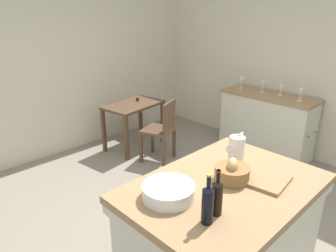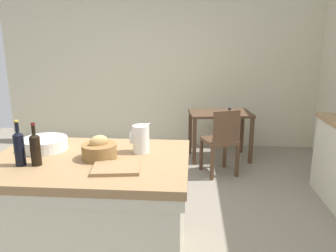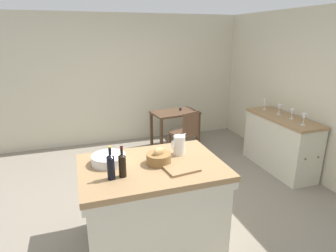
# 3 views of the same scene
# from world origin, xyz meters

# --- Properties ---
(ground_plane) EXTENTS (6.76, 6.76, 0.00)m
(ground_plane) POSITION_xyz_m (0.00, 0.00, 0.00)
(ground_plane) COLOR gray
(wall_back) EXTENTS (5.32, 0.12, 2.60)m
(wall_back) POSITION_xyz_m (0.00, 2.60, 1.30)
(wall_back) COLOR beige
(wall_back) RESTS_ON ground
(wall_right) EXTENTS (0.12, 5.20, 2.60)m
(wall_right) POSITION_xyz_m (2.60, 0.00, 1.30)
(wall_right) COLOR beige
(wall_right) RESTS_ON ground
(island_table) EXTENTS (1.48, 1.03, 0.91)m
(island_table) POSITION_xyz_m (-0.24, -0.67, 0.49)
(island_table) COLOR #99754C
(island_table) RESTS_ON ground
(side_cabinet) EXTENTS (0.52, 1.39, 0.92)m
(side_cabinet) POSITION_xyz_m (2.26, 0.35, 0.46)
(side_cabinet) COLOR #99754C
(side_cabinet) RESTS_ON ground
(writing_desk) EXTENTS (0.97, 0.68, 0.77)m
(writing_desk) POSITION_xyz_m (0.94, 1.90, 0.61)
(writing_desk) COLOR #513826
(writing_desk) RESTS_ON ground
(wooden_chair) EXTENTS (0.52, 0.52, 0.91)m
(wooden_chair) POSITION_xyz_m (0.92, 1.24, 0.49)
(wooden_chair) COLOR #513826
(wooden_chair) RESTS_ON ground
(pitcher) EXTENTS (0.17, 0.13, 0.26)m
(pitcher) POSITION_xyz_m (0.13, -0.51, 1.02)
(pitcher) COLOR white
(pitcher) RESTS_ON island_table
(wash_bowl) EXTENTS (0.36, 0.36, 0.09)m
(wash_bowl) POSITION_xyz_m (-0.65, -0.50, 0.95)
(wash_bowl) COLOR white
(wash_bowl) RESTS_ON island_table
(bread_basket) EXTENTS (0.26, 0.26, 0.18)m
(bread_basket) POSITION_xyz_m (-0.16, -0.67, 0.97)
(bread_basket) COLOR olive
(bread_basket) RESTS_ON island_table
(cutting_board) EXTENTS (0.35, 0.28, 0.02)m
(cutting_board) POSITION_xyz_m (0.02, -0.88, 0.92)
(cutting_board) COLOR #99754C
(cutting_board) RESTS_ON island_table
(wine_bottle_dark) EXTENTS (0.07, 0.07, 0.31)m
(wine_bottle_dark) POSITION_xyz_m (-0.56, -0.83, 1.03)
(wine_bottle_dark) COLOR black
(wine_bottle_dark) RESTS_ON island_table
(wine_bottle_amber) EXTENTS (0.07, 0.07, 0.33)m
(wine_bottle_amber) POSITION_xyz_m (-0.67, -0.85, 1.04)
(wine_bottle_amber) COLOR black
(wine_bottle_amber) RESTS_ON island_table
(wine_glass_far_left) EXTENTS (0.07, 0.07, 0.18)m
(wine_glass_far_left) POSITION_xyz_m (2.22, -0.11, 1.04)
(wine_glass_far_left) COLOR white
(wine_glass_far_left) RESTS_ON side_cabinet
(wine_glass_left) EXTENTS (0.07, 0.07, 0.16)m
(wine_glass_left) POSITION_xyz_m (2.29, 0.21, 1.03)
(wine_glass_left) COLOR white
(wine_glass_left) RESTS_ON side_cabinet
(wine_glass_middle) EXTENTS (0.07, 0.07, 0.17)m
(wine_glass_middle) POSITION_xyz_m (2.28, 0.49, 1.04)
(wine_glass_middle) COLOR white
(wine_glass_middle) RESTS_ON side_cabinet
(wine_glass_right) EXTENTS (0.07, 0.07, 0.18)m
(wine_glass_right) POSITION_xyz_m (2.25, 0.84, 1.04)
(wine_glass_right) COLOR white
(wine_glass_right) RESTS_ON side_cabinet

